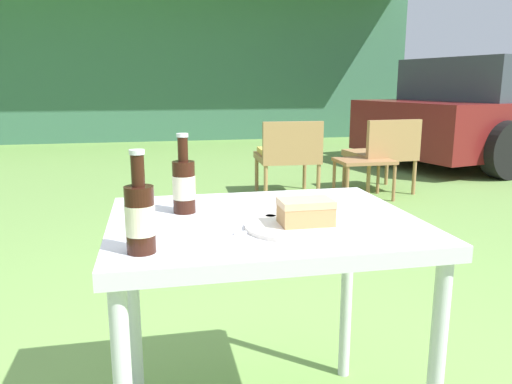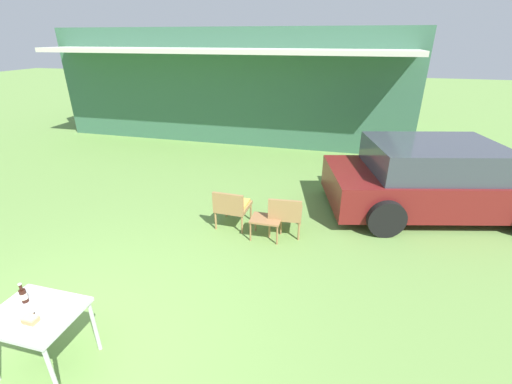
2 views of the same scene
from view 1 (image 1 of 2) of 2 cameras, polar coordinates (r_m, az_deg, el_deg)
name	(u,v)px [view 1 (image 1 of 2)]	position (r m, az deg, el deg)	size (l,w,h in m)	color
cabin_building	(119,52)	(11.34, -15.35, 15.17)	(11.02, 5.28, 3.35)	#38664C
parked_car	(511,112)	(7.67, 27.09, 8.11)	(4.40, 2.77, 1.36)	maroon
wicker_chair_cushioned	(288,153)	(4.66, 3.66, 4.46)	(0.57, 0.57, 0.72)	#9E7547
wicker_chair_plain	(384,151)	(4.97, 14.37, 4.58)	(0.59, 0.60, 0.72)	#9E7547
garden_side_table	(364,164)	(4.68, 12.25, 3.10)	(0.50, 0.38, 0.37)	#996B42
patio_table	(263,245)	(1.37, 0.85, -6.09)	(0.82, 0.65, 0.69)	silver
cake_on_plate	(300,218)	(1.25, 5.07, -3.02)	(0.25, 0.25, 0.07)	silver
cola_bottle_near	(184,184)	(1.40, -8.24, 0.87)	(0.06, 0.06, 0.22)	black
cola_bottle_far	(140,216)	(1.08, -13.12, -2.70)	(0.06, 0.06, 0.22)	black
fork	(270,230)	(1.23, 1.62, -4.35)	(0.19, 0.04, 0.01)	silver
loose_bottle_cap	(271,217)	(1.33, 1.68, -2.91)	(0.03, 0.03, 0.01)	silver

